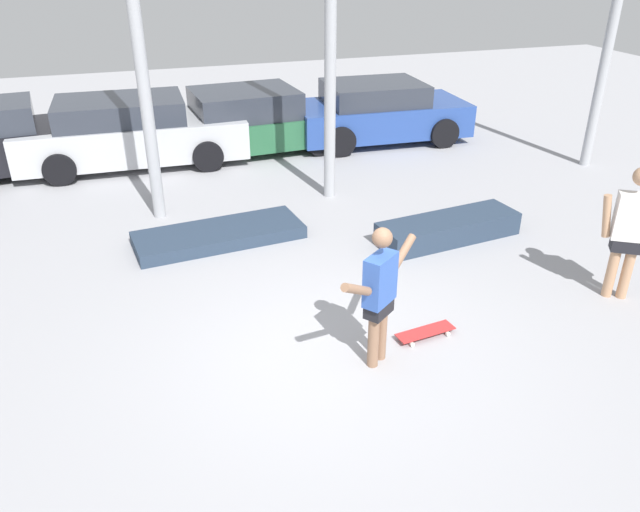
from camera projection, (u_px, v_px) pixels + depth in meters
ground_plane at (334, 354)px, 7.14m from camera, size 36.00×36.00×0.00m
skateboarder at (380, 291)px, 6.60m from camera, size 1.20×0.94×1.65m
skateboard at (425, 332)px, 7.43m from camera, size 0.76×0.32×0.08m
grind_box at (448, 229)px, 9.76m from camera, size 2.37×0.98×0.36m
manual_pad at (219, 235)px, 9.75m from camera, size 2.68×1.23×0.19m
parked_car_silver at (130, 132)px, 12.77m from camera, size 4.58×2.08×1.37m
parked_car_green at (251, 122)px, 13.61m from camera, size 4.05×2.23×1.34m
parked_car_blue at (378, 112)px, 14.27m from camera, size 3.99×2.15×1.34m
bystander at (630, 229)px, 7.83m from camera, size 0.71×0.50×1.80m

